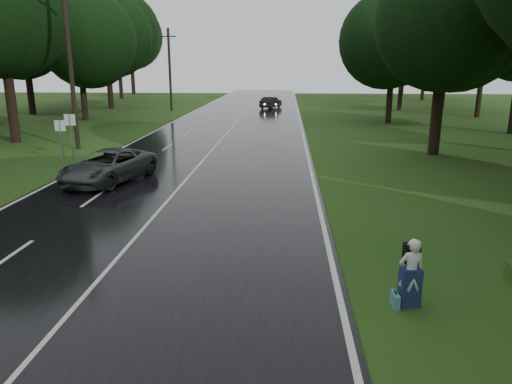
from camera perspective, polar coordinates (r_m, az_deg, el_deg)
The scene contains 17 objects.
ground at distance 11.86m, azimuth -19.65°, elevation -11.62°, with size 160.00×160.00×0.00m, color #284B16.
road at distance 30.46m, azimuth -5.01°, elevation 5.27°, with size 12.00×140.00×0.04m, color black.
lane_center at distance 30.46m, azimuth -5.02°, elevation 5.32°, with size 0.12×140.00×0.01m, color silver.
grey_car at distance 22.38m, azimuth -17.22°, elevation 3.00°, with size 2.34×5.08×1.41m, color #424547.
far_car at distance 58.46m, azimuth 1.79°, elevation 10.65°, with size 1.41×4.04×1.33m, color black.
hitchhiker at distance 11.02m, azimuth 18.01°, elevation -9.39°, with size 0.62×0.58×1.56m.
suitcase at distance 11.14m, azimuth 16.26°, elevation -12.24°, with size 0.12×0.43×0.31m, color teal.
utility_pole_mid at distance 32.13m, azimuth -20.44°, elevation 4.85°, with size 1.80×0.28×10.72m, color black, non-canonical shape.
utility_pole_far at distance 55.84m, azimuth -10.04°, elevation 9.50°, with size 1.80×0.28×9.00m, color black, non-canonical shape.
road_sign_a at distance 27.29m, azimuth -21.95°, elevation 3.05°, with size 0.56×0.10×2.34m, color white, non-canonical shape.
road_sign_b at distance 28.36m, azimuth -20.93°, elevation 3.56°, with size 0.61×0.10×2.54m, color white, non-canonical shape.
tree_left_d at distance 36.66m, azimuth -26.70°, elevation 5.35°, with size 9.91×9.91×15.49m, color black, non-canonical shape.
tree_left_e at distance 48.91m, azimuth -19.67°, elevation 8.11°, with size 7.73×7.73×12.08m, color black, non-canonical shape.
tree_left_f at distance 60.72m, azimuth -16.88°, elevation 9.52°, with size 9.11×9.11×14.23m, color black, non-canonical shape.
tree_right_d at distance 30.17m, azimuth 20.37°, elevation 4.25°, with size 8.66×8.66×13.53m, color black, non-canonical shape.
tree_right_e at distance 45.21m, azimuth 15.47°, elevation 7.94°, with size 7.67×7.67×11.99m, color black, non-canonical shape.
tree_right_f at distance 58.54m, azimuth 16.72°, elevation 9.35°, with size 10.73×10.73×16.77m, color black, non-canonical shape.
Camera 1 is at (4.52, -9.69, 5.14)m, focal length 33.48 mm.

